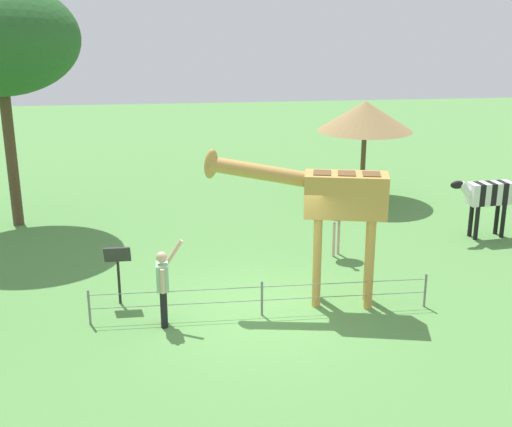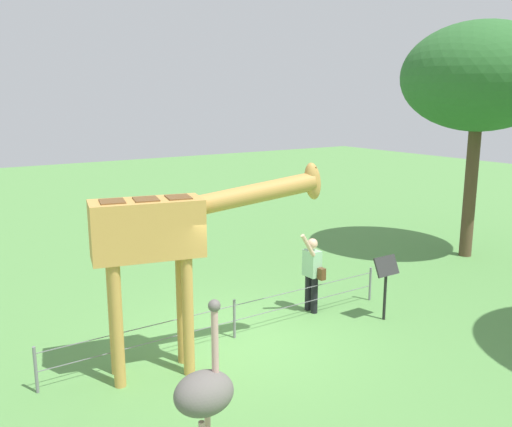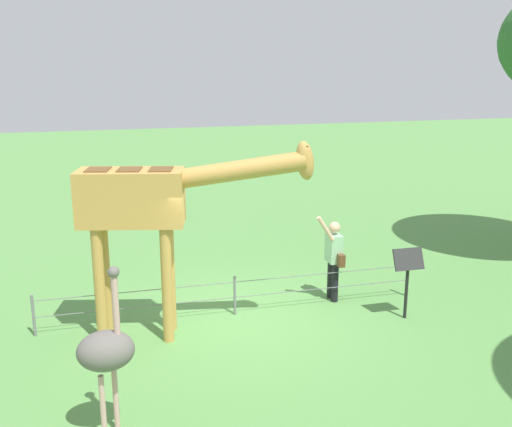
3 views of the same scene
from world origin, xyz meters
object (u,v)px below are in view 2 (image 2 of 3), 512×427
at_px(visitor, 312,270).
at_px(ostrich, 204,393).
at_px(info_sign, 386,275).
at_px(giraffe, 168,236).
at_px(tree_northeast, 480,78).

relative_size(visitor, ostrich, 0.78).
bearing_deg(visitor, info_sign, -49.55).
distance_m(giraffe, visitor, 3.80).
height_order(tree_northeast, info_sign, tree_northeast).
bearing_deg(info_sign, visitor, 130.45).
bearing_deg(giraffe, ostrich, -107.10).
relative_size(tree_northeast, info_sign, 4.85).
relative_size(visitor, tree_northeast, 0.28).
height_order(visitor, tree_northeast, tree_northeast).
bearing_deg(info_sign, tree_northeast, 20.09).
bearing_deg(giraffe, tree_northeast, 8.73).
distance_m(giraffe, ostrich, 3.05).
distance_m(giraffe, tree_northeast, 10.23).
xyz_separation_m(giraffe, visitor, (3.48, 0.69, -1.38)).
xyz_separation_m(visitor, tree_northeast, (6.28, 0.81, 4.02)).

